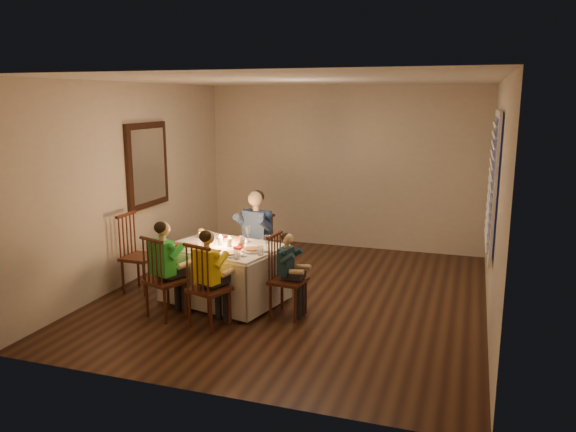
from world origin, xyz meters
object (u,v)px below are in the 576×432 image
(chair_adult, at_px, (256,284))
(child_teal, at_px, (288,315))
(adult, at_px, (256,284))
(chair_end, at_px, (288,315))
(chair_near_left, at_px, (167,316))
(chair_near_right, at_px, (210,326))
(serving_bowl, at_px, (206,236))
(dining_table, at_px, (224,262))
(child_yellow, at_px, (210,326))
(chair_extra, at_px, (142,290))
(child_green, at_px, (167,316))

(chair_adult, xyz_separation_m, child_teal, (0.74, -0.90, 0.00))
(adult, xyz_separation_m, child_teal, (0.74, -0.90, 0.00))
(chair_end, bearing_deg, chair_near_left, 114.49)
(chair_near_right, bearing_deg, child_teal, -125.05)
(chair_end, distance_m, serving_bowl, 1.52)
(dining_table, height_order, chair_near_right, dining_table)
(dining_table, relative_size, adult, 1.20)
(chair_end, xyz_separation_m, child_teal, (0.00, 0.00, 0.00))
(serving_bowl, bearing_deg, adult, 38.42)
(chair_near_left, height_order, serving_bowl, serving_bowl)
(child_yellow, distance_m, serving_bowl, 1.38)
(adult, xyz_separation_m, child_yellow, (0.04, -1.45, 0.00))
(serving_bowl, bearing_deg, dining_table, -37.75)
(chair_near_right, relative_size, chair_end, 1.00)
(chair_extra, xyz_separation_m, adult, (1.29, 0.70, 0.00))
(chair_adult, relative_size, child_teal, 0.98)
(dining_table, relative_size, chair_near_left, 1.60)
(chair_near_right, xyz_separation_m, chair_end, (0.70, 0.54, 0.00))
(dining_table, relative_size, chair_adult, 1.60)
(child_green, height_order, child_teal, child_green)
(chair_extra, bearing_deg, chair_adult, -60.21)
(chair_near_right, distance_m, serving_bowl, 1.38)
(chair_near_right, bearing_deg, serving_bowl, -45.21)
(serving_bowl, bearing_deg, chair_adult, 38.42)
(adult, bearing_deg, chair_end, -37.11)
(chair_adult, xyz_separation_m, child_green, (-0.54, -1.35, 0.00))
(chair_end, relative_size, child_green, 0.86)
(dining_table, bearing_deg, serving_bowl, 154.84)
(dining_table, height_order, chair_adult, dining_table)
(child_green, bearing_deg, adult, -91.04)
(child_teal, bearing_deg, chair_end, 95.11)
(dining_table, distance_m, chair_end, 1.02)
(chair_adult, distance_m, serving_bowl, 0.96)
(adult, bearing_deg, chair_near_right, -75.03)
(chair_near_left, distance_m, child_green, 0.00)
(chair_near_left, xyz_separation_m, child_yellow, (0.58, -0.09, 0.00))
(chair_extra, xyz_separation_m, child_teal, (2.03, -0.20, 0.00))
(child_yellow, bearing_deg, chair_near_right, -0.00)
(child_yellow, bearing_deg, chair_extra, -12.30)
(adult, bearing_deg, chair_adult, 0.00)
(adult, distance_m, child_teal, 1.17)
(chair_end, xyz_separation_m, child_green, (-1.28, -0.45, 0.00))
(dining_table, bearing_deg, chair_extra, -167.39)
(chair_extra, distance_m, child_yellow, 1.52)
(chair_adult, distance_m, chair_end, 1.17)
(chair_extra, bearing_deg, chair_near_right, -118.13)
(chair_near_right, relative_size, child_green, 0.86)
(chair_adult, relative_size, chair_end, 1.00)
(child_teal, bearing_deg, dining_table, 81.89)
(chair_adult, relative_size, adult, 0.75)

